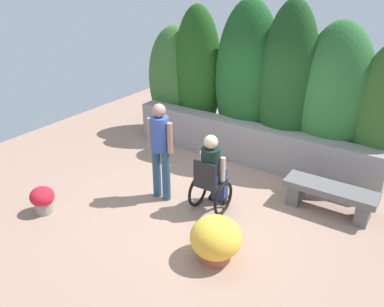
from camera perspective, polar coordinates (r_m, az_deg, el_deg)
ground_plane at (r=6.76m, az=1.06°, el=-7.00°), size 10.25×10.25×0.00m
stone_retaining_wall at (r=7.98m, az=8.10°, el=1.44°), size 5.14×0.38×0.83m
hedge_backdrop at (r=8.10m, az=10.14°, el=9.39°), size 5.77×1.08×3.16m
stone_bench at (r=6.74m, az=19.35°, el=-5.66°), size 1.45×0.46×0.46m
person_in_wheelchair at (r=6.28m, az=2.91°, el=-3.15°), size 0.53×0.66×1.33m
person_standing_companion at (r=6.44m, az=-4.63°, el=1.13°), size 0.49×0.30×1.70m
flower_pot_purple_near at (r=6.80m, az=-20.89°, el=-6.19°), size 0.39×0.39×0.46m
flower_pot_terracotta_by_wall at (r=5.41m, az=3.47°, el=-12.36°), size 0.71×0.71×0.63m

